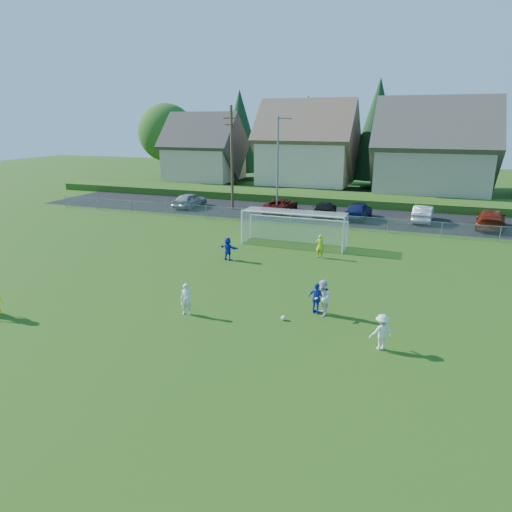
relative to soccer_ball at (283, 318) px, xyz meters
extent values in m
plane|color=#193D0C|center=(-3.03, -3.34, -0.11)|extent=(160.00, 160.00, 0.00)
plane|color=black|center=(-3.03, 24.16, -0.10)|extent=(60.00, 60.00, 0.00)
cube|color=#1E420F|center=(-3.03, 31.66, 0.29)|extent=(70.00, 6.00, 0.80)
sphere|color=white|center=(0.00, 0.00, 0.00)|extent=(0.22, 0.22, 0.22)
imported|color=white|center=(-4.40, -0.92, 0.63)|extent=(0.60, 0.45, 1.48)
imported|color=white|center=(1.50, 1.15, 0.74)|extent=(0.93, 1.02, 1.69)
imported|color=white|center=(4.36, -1.24, 0.62)|extent=(1.09, 0.94, 1.46)
imported|color=#132AB5|center=(1.21, 1.28, 0.62)|extent=(0.93, 0.60, 1.47)
imported|color=#132AB5|center=(-6.03, 7.61, 0.64)|extent=(1.45, 0.73, 1.49)
imported|color=#B2D919|center=(-0.61, 10.16, 0.66)|extent=(0.57, 0.38, 1.55)
imported|color=#9B9FA2|center=(-17.08, 23.12, 0.64)|extent=(2.26, 4.56, 1.50)
imported|color=#570D0A|center=(-7.52, 23.82, 0.58)|extent=(2.48, 5.07, 1.39)
imported|color=black|center=(-3.14, 23.54, 0.57)|extent=(2.27, 4.79, 1.35)
imported|color=#151C4B|center=(0.01, 23.31, 0.68)|extent=(2.23, 4.76, 1.58)
imported|color=silver|center=(5.54, 24.08, 0.62)|extent=(1.85, 4.54, 1.46)
imported|color=#671B0B|center=(10.81, 23.32, 0.67)|extent=(2.74, 5.57, 1.56)
cylinder|color=white|center=(-6.68, 11.66, 1.11)|extent=(0.12, 0.12, 2.44)
cylinder|color=white|center=(0.62, 11.66, 1.11)|extent=(0.12, 0.12, 2.44)
cylinder|color=white|center=(-3.03, 11.66, 2.33)|extent=(7.30, 0.12, 0.12)
cylinder|color=white|center=(-6.68, 13.46, 0.79)|extent=(0.08, 0.08, 1.80)
cylinder|color=white|center=(0.62, 13.46, 0.79)|extent=(0.08, 0.08, 1.80)
cylinder|color=white|center=(-3.03, 13.46, 1.69)|extent=(7.30, 0.08, 0.08)
cube|color=silver|center=(-3.03, 13.46, 0.79)|extent=(7.30, 0.02, 1.80)
cube|color=silver|center=(-6.68, 12.56, 1.11)|extent=(0.02, 1.80, 2.44)
cube|color=silver|center=(0.62, 12.56, 1.11)|extent=(0.02, 1.80, 2.44)
cube|color=silver|center=(-3.03, 12.56, 2.33)|extent=(7.30, 1.80, 0.02)
cube|color=gray|center=(-3.03, 18.66, 1.06)|extent=(52.00, 0.03, 0.03)
cube|color=gray|center=(-3.03, 18.66, 0.49)|extent=(52.00, 0.02, 1.14)
cylinder|color=gray|center=(-29.03, 18.66, 0.49)|extent=(0.06, 0.06, 1.20)
cylinder|color=gray|center=(-3.03, 18.66, 0.49)|extent=(0.06, 0.06, 1.20)
cylinder|color=slate|center=(-7.53, 22.66, 4.39)|extent=(0.18, 0.18, 9.00)
cylinder|color=slate|center=(-7.03, 22.66, 8.69)|extent=(1.20, 0.12, 0.12)
cube|color=slate|center=(-6.43, 22.66, 8.64)|extent=(0.36, 0.18, 0.12)
cylinder|color=#473321|center=(-12.53, 23.66, 4.89)|extent=(0.26, 0.26, 10.00)
cube|color=#473321|center=(-12.53, 23.66, 8.69)|extent=(1.60, 0.10, 0.10)
cube|color=#473321|center=(-12.53, 23.66, 8.09)|extent=(1.30, 0.10, 0.10)
cube|color=tan|center=(-23.03, 38.66, 2.94)|extent=(9.00, 8.00, 4.50)
pyramid|color=#423D38|center=(-23.03, 38.66, 9.60)|extent=(9.90, 8.80, 4.41)
cube|color=#C6B58E|center=(-9.03, 39.66, 3.44)|extent=(11.00, 9.00, 5.50)
pyramid|color=brown|center=(-9.03, 39.66, 11.15)|extent=(12.10, 9.90, 4.96)
cube|color=tan|center=(5.97, 38.66, 3.19)|extent=(12.00, 10.00, 5.00)
pyramid|color=#4C473F|center=(5.97, 38.66, 11.21)|extent=(13.20, 11.00, 5.52)
cylinder|color=#382616|center=(-31.03, 42.66, 1.87)|extent=(0.36, 0.36, 3.96)
sphere|color=#2B5B19|center=(-31.03, 42.66, 6.71)|extent=(8.36, 8.36, 8.36)
cylinder|color=#382616|center=(-21.03, 46.66, 0.49)|extent=(0.30, 0.30, 1.20)
cone|color=#143819|center=(-21.03, 46.66, 6.94)|extent=(6.76, 6.76, 11.70)
cylinder|color=#382616|center=(-11.03, 47.66, 0.49)|extent=(0.30, 0.30, 1.20)
cone|color=#143819|center=(-11.03, 47.66, 6.49)|extent=(6.24, 6.24, 10.80)
cylinder|color=#382616|center=(-1.03, 44.66, 0.49)|extent=(0.30, 0.30, 1.20)
cone|color=#143819|center=(-1.03, 44.66, 7.39)|extent=(7.28, 7.28, 12.60)
cylinder|color=#382616|center=(8.97, 46.66, 1.87)|extent=(0.36, 0.36, 3.96)
sphere|color=#2B5B19|center=(8.97, 46.66, 6.71)|extent=(8.36, 8.36, 8.36)
camera|label=1|loc=(5.35, -18.10, 8.55)|focal=32.00mm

